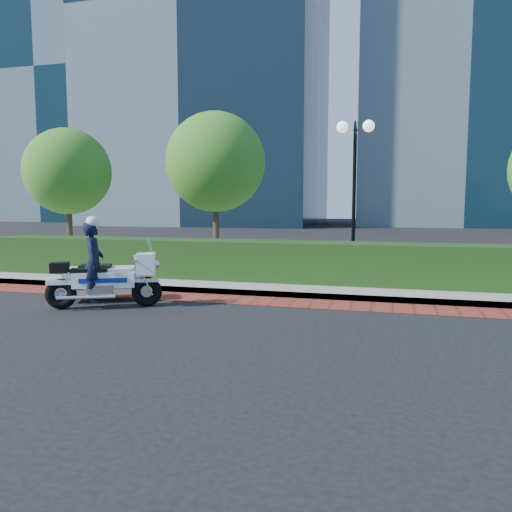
% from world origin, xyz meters
% --- Properties ---
extents(ground, '(120.00, 120.00, 0.00)m').
position_xyz_m(ground, '(0.00, 0.00, 0.00)').
color(ground, black).
rests_on(ground, ground).
extents(brick_strip, '(60.00, 1.00, 0.01)m').
position_xyz_m(brick_strip, '(0.00, 1.50, 0.01)').
color(brick_strip, maroon).
rests_on(brick_strip, ground).
extents(sidewalk, '(60.00, 8.00, 0.15)m').
position_xyz_m(sidewalk, '(0.00, 6.00, 0.07)').
color(sidewalk, gray).
rests_on(sidewalk, ground).
extents(hedge_main, '(18.00, 1.20, 1.00)m').
position_xyz_m(hedge_main, '(0.00, 3.60, 0.65)').
color(hedge_main, black).
rests_on(hedge_main, sidewalk).
extents(lamppost, '(1.02, 0.70, 4.21)m').
position_xyz_m(lamppost, '(1.00, 5.20, 2.96)').
color(lamppost, black).
rests_on(lamppost, sidewalk).
extents(tree_a, '(3.00, 3.00, 4.58)m').
position_xyz_m(tree_a, '(-9.00, 6.50, 3.22)').
color(tree_a, '#332319').
rests_on(tree_a, sidewalk).
extents(tree_b, '(3.20, 3.20, 4.89)m').
position_xyz_m(tree_b, '(-3.50, 6.50, 3.43)').
color(tree_b, '#332319').
rests_on(tree_b, sidewalk).
extents(tower_left, '(22.00, 16.00, 40.00)m').
position_xyz_m(tower_left, '(-16.00, 40.00, 20.00)').
color(tower_left, black).
rests_on(tower_left, ground).
extents(tower_far_left, '(16.00, 14.00, 34.00)m').
position_xyz_m(tower_far_left, '(-36.00, 46.00, 17.00)').
color(tower_far_left, black).
rests_on(tower_far_left, ground).
extents(police_motorcycle, '(2.39, 1.82, 1.88)m').
position_xyz_m(police_motorcycle, '(-3.83, 0.27, 0.64)').
color(police_motorcycle, black).
rests_on(police_motorcycle, ground).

